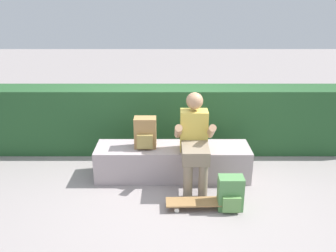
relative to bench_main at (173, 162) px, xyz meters
name	(u,v)px	position (x,y,z in m)	size (l,w,h in m)	color
ground_plane	(173,193)	(0.00, -0.42, -0.22)	(24.00, 24.00, 0.00)	gray
bench_main	(173,162)	(0.00, 0.00, 0.00)	(2.01, 0.51, 0.43)	#A59799
person_skater	(195,139)	(0.26, -0.22, 0.42)	(0.49, 0.62, 1.18)	gold
skateboard_near_person	(201,202)	(0.31, -0.76, -0.14)	(0.81, 0.23, 0.09)	olive
backpack_on_bench	(145,133)	(-0.35, -0.01, 0.41)	(0.28, 0.23, 0.40)	#A37A47
backpack_on_ground	(231,194)	(0.64, -0.77, -0.02)	(0.28, 0.23, 0.40)	#51894C
hedge_row	(163,120)	(-0.15, 0.87, 0.28)	(6.33, 0.51, 1.00)	#245029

